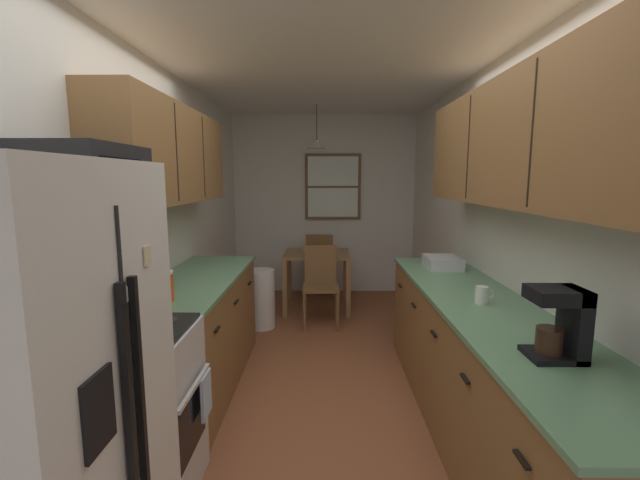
{
  "coord_description": "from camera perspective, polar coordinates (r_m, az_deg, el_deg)",
  "views": [
    {
      "loc": [
        0.0,
        -2.49,
        1.67
      ],
      "look_at": [
        -0.03,
        1.23,
        1.12
      ],
      "focal_mm": 23.61,
      "sensor_mm": 36.0,
      "label": 1
    }
  ],
  "objects": [
    {
      "name": "dish_rack",
      "position": [
        3.76,
        16.2,
        -2.93
      ],
      "size": [
        0.28,
        0.34,
        0.1
      ],
      "primitive_type": "cube",
      "color": "silver",
      "rests_on": "counter_right"
    },
    {
      "name": "upper_cabinets_right",
      "position": [
        2.73,
        25.7,
        11.87
      ],
      "size": [
        0.33,
        2.67,
        0.74
      ],
      "color": "brown"
    },
    {
      "name": "dining_chair_far",
      "position": [
        5.92,
        -0.04,
        -2.95
      ],
      "size": [
        0.43,
        0.43,
        0.9
      ],
      "color": "brown",
      "rests_on": "ground"
    },
    {
      "name": "counter_left",
      "position": [
        3.56,
        -16.22,
        -11.9
      ],
      "size": [
        0.64,
        1.82,
        0.9
      ],
      "color": "brown",
      "rests_on": "ground"
    },
    {
      "name": "trash_bin",
      "position": [
        4.79,
        -8.01,
        -7.88
      ],
      "size": [
        0.3,
        0.3,
        0.66
      ],
      "primitive_type": "cylinder",
      "color": "white",
      "rests_on": "ground"
    },
    {
      "name": "ceiling_slab",
      "position": [
        3.61,
        0.49,
        23.21
      ],
      "size": [
        4.4,
        9.0,
        0.08
      ],
      "primitive_type": "cube",
      "color": "white"
    },
    {
      "name": "dining_chair_near",
      "position": [
        4.81,
        0.04,
        -5.63
      ],
      "size": [
        0.41,
        0.41,
        0.9
      ],
      "color": "brown",
      "rests_on": "ground"
    },
    {
      "name": "table_serving_bowl",
      "position": [
        5.27,
        -1.41,
        -1.49
      ],
      "size": [
        0.17,
        0.17,
        0.06
      ],
      "primitive_type": "cylinder",
      "color": "#E0D14C",
      "rests_on": "dining_table"
    },
    {
      "name": "wall_right",
      "position": [
        3.76,
        21.5,
        1.84
      ],
      "size": [
        0.1,
        9.0,
        2.55
      ],
      "primitive_type": "cube",
      "color": "silver",
      "rests_on": "ground"
    },
    {
      "name": "wall_left",
      "position": [
        3.77,
        -20.55,
        1.89
      ],
      "size": [
        0.1,
        9.0,
        2.55
      ],
      "primitive_type": "cube",
      "color": "silver",
      "rests_on": "ground"
    },
    {
      "name": "refrigerator",
      "position": [
        1.77,
        -35.11,
        -20.34
      ],
      "size": [
        0.71,
        0.82,
        1.73
      ],
      "color": "white",
      "rests_on": "ground"
    },
    {
      "name": "dining_table",
      "position": [
        5.34,
        -0.47,
        -3.11
      ],
      "size": [
        0.82,
        0.72,
        0.73
      ],
      "color": "olive",
      "rests_on": "ground"
    },
    {
      "name": "mug_by_coffeemaker",
      "position": [
        2.79,
        21.0,
        -6.97
      ],
      "size": [
        0.11,
        0.08,
        0.11
      ],
      "color": "white",
      "rests_on": "counter_right"
    },
    {
      "name": "storage_canister",
      "position": [
        2.82,
        -20.46,
        -5.9
      ],
      "size": [
        0.12,
        0.12,
        0.19
      ],
      "color": "#D84C19",
      "rests_on": "counter_left"
    },
    {
      "name": "ground_plane",
      "position": [
        3.87,
        0.44,
        -17.11
      ],
      "size": [
        12.0,
        12.0,
        0.0
      ],
      "primitive_type": "plane",
      "color": "brown"
    },
    {
      "name": "microwave_over_range",
      "position": [
        2.27,
        -29.05,
        6.76
      ],
      "size": [
        0.39,
        0.6,
        0.36
      ],
      "color": "black"
    },
    {
      "name": "stove_range",
      "position": [
        2.52,
        -24.6,
        -20.78
      ],
      "size": [
        0.66,
        0.61,
        1.1
      ],
      "color": "silver",
      "rests_on": "ground"
    },
    {
      "name": "dish_towel",
      "position": [
        2.51,
        -15.28,
        -19.6
      ],
      "size": [
        0.02,
        0.16,
        0.24
      ],
      "primitive_type": "cube",
      "color": "silver"
    },
    {
      "name": "upper_cabinets_left",
      "position": [
        3.35,
        -19.79,
        10.75
      ],
      "size": [
        0.33,
        1.9,
        0.7
      ],
      "color": "brown"
    },
    {
      "name": "pendant_light",
      "position": [
        5.25,
        -0.49,
        12.89
      ],
      "size": [
        0.24,
        0.24,
        0.53
      ],
      "color": "black"
    },
    {
      "name": "counter_right",
      "position": [
        2.98,
        20.91,
        -16.31
      ],
      "size": [
        0.64,
        2.99,
        0.9
      ],
      "color": "brown",
      "rests_on": "ground"
    },
    {
      "name": "wall_back",
      "position": [
        6.15,
        0.5,
        4.77
      ],
      "size": [
        4.4,
        0.1,
        2.55
      ],
      "primitive_type": "cube",
      "color": "silver",
      "rests_on": "ground"
    },
    {
      "name": "back_window",
      "position": [
        6.07,
        1.72,
        7.22
      ],
      "size": [
        0.8,
        0.05,
        0.94
      ],
      "color": "brown"
    },
    {
      "name": "coffee_maker",
      "position": [
        2.09,
        29.89,
        -9.58
      ],
      "size": [
        0.22,
        0.18,
        0.31
      ],
      "color": "black",
      "rests_on": "counter_right"
    }
  ]
}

